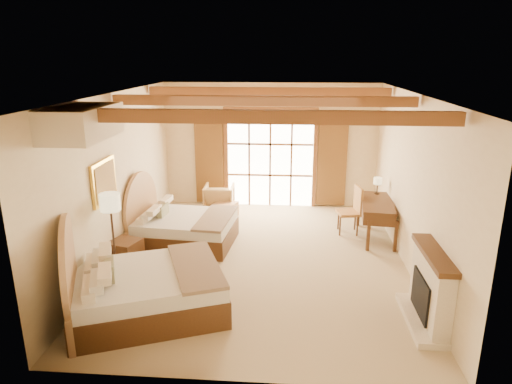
# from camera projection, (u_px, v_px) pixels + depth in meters

# --- Properties ---
(floor) EXTENTS (7.00, 7.00, 0.00)m
(floor) POSITION_uv_depth(u_px,v_px,m) (262.00, 260.00, 8.95)
(floor) COLOR tan
(floor) RESTS_ON ground
(wall_back) EXTENTS (5.50, 0.00, 5.50)m
(wall_back) POSITION_uv_depth(u_px,v_px,m) (270.00, 146.00, 11.83)
(wall_back) COLOR beige
(wall_back) RESTS_ON ground
(wall_left) EXTENTS (0.00, 7.00, 7.00)m
(wall_left) POSITION_uv_depth(u_px,v_px,m) (118.00, 178.00, 8.69)
(wall_left) COLOR beige
(wall_left) RESTS_ON ground
(wall_right) EXTENTS (0.00, 7.00, 7.00)m
(wall_right) POSITION_uv_depth(u_px,v_px,m) (413.00, 184.00, 8.29)
(wall_right) COLOR beige
(wall_right) RESTS_ON ground
(ceiling) EXTENTS (7.00, 7.00, 0.00)m
(ceiling) POSITION_uv_depth(u_px,v_px,m) (262.00, 94.00, 8.03)
(ceiling) COLOR #B0713B
(ceiling) RESTS_ON ground
(ceiling_beams) EXTENTS (5.39, 4.60, 0.18)m
(ceiling_beams) POSITION_uv_depth(u_px,v_px,m) (262.00, 101.00, 8.06)
(ceiling_beams) COLOR brown
(ceiling_beams) RESTS_ON ceiling
(french_doors) EXTENTS (3.95, 0.08, 2.60)m
(french_doors) POSITION_uv_depth(u_px,v_px,m) (270.00, 159.00, 11.88)
(french_doors) COLOR white
(french_doors) RESTS_ON ground
(fireplace) EXTENTS (0.46, 1.40, 1.16)m
(fireplace) POSITION_uv_depth(u_px,v_px,m) (429.00, 292.00, 6.71)
(fireplace) COLOR beige
(fireplace) RESTS_ON ground
(painting) EXTENTS (0.06, 0.95, 0.75)m
(painting) POSITION_uv_depth(u_px,v_px,m) (104.00, 181.00, 7.93)
(painting) COLOR gold
(painting) RESTS_ON wall_left
(canopy_valance) EXTENTS (0.70, 1.40, 0.45)m
(canopy_valance) POSITION_uv_depth(u_px,v_px,m) (82.00, 123.00, 6.37)
(canopy_valance) COLOR #EFE6C0
(canopy_valance) RESTS_ON ceiling
(bed_near) EXTENTS (2.83, 2.40, 1.48)m
(bed_near) POSITION_uv_depth(u_px,v_px,m) (137.00, 286.00, 7.01)
(bed_near) COLOR #4D2E14
(bed_near) RESTS_ON floor
(bed_far) EXTENTS (2.15, 1.71, 1.33)m
(bed_far) POSITION_uv_depth(u_px,v_px,m) (178.00, 226.00, 9.63)
(bed_far) COLOR #4D2E14
(bed_far) RESTS_ON floor
(nightstand) EXTENTS (0.62, 0.62, 0.60)m
(nightstand) POSITION_uv_depth(u_px,v_px,m) (126.00, 255.00, 8.44)
(nightstand) COLOR #4D2E14
(nightstand) RESTS_ON floor
(floor_lamp) EXTENTS (0.34, 0.34, 1.63)m
(floor_lamp) POSITION_uv_depth(u_px,v_px,m) (110.00, 208.00, 7.70)
(floor_lamp) COLOR #332318
(floor_lamp) RESTS_ON floor
(armchair) EXTENTS (0.76, 0.78, 0.69)m
(armchair) POSITION_uv_depth(u_px,v_px,m) (219.00, 198.00, 11.69)
(armchair) COLOR tan
(armchair) RESTS_ON floor
(ottoman) EXTENTS (0.64, 0.64, 0.36)m
(ottoman) POSITION_uv_depth(u_px,v_px,m) (226.00, 210.00, 11.29)
(ottoman) COLOR tan
(ottoman) RESTS_ON floor
(desk) EXTENTS (0.82, 1.61, 0.83)m
(desk) POSITION_uv_depth(u_px,v_px,m) (376.00, 218.00, 9.92)
(desk) COLOR #4D2E14
(desk) RESTS_ON floor
(desk_chair) EXTENTS (0.56, 0.55, 1.08)m
(desk_chair) POSITION_uv_depth(u_px,v_px,m) (349.00, 219.00, 10.23)
(desk_chair) COLOR #B08743
(desk_chair) RESTS_ON floor
(desk_lamp) EXTENTS (0.19, 0.19, 0.38)m
(desk_lamp) POSITION_uv_depth(u_px,v_px,m) (378.00, 182.00, 10.28)
(desk_lamp) COLOR #332318
(desk_lamp) RESTS_ON desk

